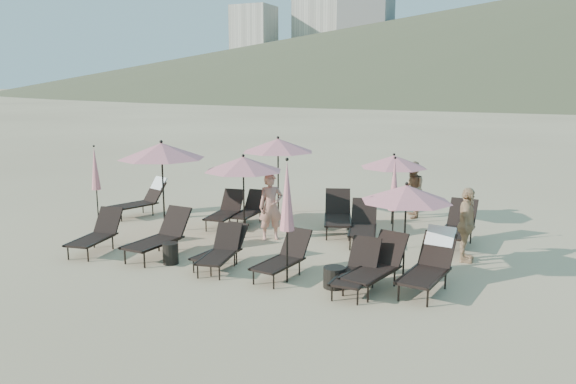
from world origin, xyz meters
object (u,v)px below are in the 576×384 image
at_px(lounger_7, 249,209).
at_px(umbrella_closed_2, 95,169).
at_px(lounger_8, 226,210).
at_px(lounger_3, 220,250).
at_px(lounger_10, 363,224).
at_px(umbrella_open_4, 394,162).
at_px(lounger_11, 458,226).
at_px(umbrella_open_1, 243,164).
at_px(lounger_4, 283,257).
at_px(lounger_5, 430,263).
at_px(lounger_9, 338,214).
at_px(umbrella_open_3, 278,145).
at_px(side_table_1, 334,277).
at_px(lounger_2, 222,248).
at_px(lounger_12, 357,269).
at_px(umbrella_open_2, 406,193).
at_px(umbrella_closed_1, 394,185).
at_px(lounger_13, 377,265).
at_px(lounger_0, 97,233).
at_px(beachgoer_c, 466,225).
at_px(side_table_0, 171,253).
at_px(lounger_6, 143,198).
at_px(beachgoer_a, 271,207).
at_px(umbrella_open_0, 162,151).
at_px(beachgoer_b, 412,190).
at_px(umbrella_closed_0, 287,197).

distance_m(lounger_7, umbrella_closed_2, 4.55).
bearing_deg(lounger_8, lounger_3, -68.52).
xyz_separation_m(lounger_10, umbrella_open_4, (0.22, 2.15, 1.35)).
bearing_deg(lounger_11, umbrella_open_1, -159.23).
bearing_deg(lounger_4, lounger_5, 18.27).
bearing_deg(lounger_9, umbrella_open_3, 130.78).
xyz_separation_m(lounger_4, side_table_1, (1.19, -0.18, -0.21)).
height_order(lounger_2, umbrella_open_1, umbrella_open_1).
height_order(lounger_8, lounger_12, lounger_8).
bearing_deg(lounger_7, umbrella_open_1, -68.78).
height_order(umbrella_open_2, umbrella_closed_1, umbrella_closed_1).
bearing_deg(lounger_9, lounger_5, -67.24).
bearing_deg(lounger_13, umbrella_open_1, 165.79).
distance_m(lounger_7, lounger_13, 5.92).
height_order(lounger_0, lounger_12, lounger_0).
bearing_deg(lounger_4, lounger_3, -167.70).
distance_m(lounger_3, umbrella_closed_2, 5.94).
height_order(lounger_2, side_table_1, lounger_2).
xyz_separation_m(lounger_12, beachgoer_c, (1.69, 2.76, 0.42)).
bearing_deg(side_table_0, beachgoer_c, 25.79).
xyz_separation_m(lounger_7, lounger_9, (2.65, 0.15, 0.08)).
height_order(lounger_4, side_table_0, lounger_4).
bearing_deg(lounger_7, umbrella_open_4, 21.13).
distance_m(lounger_2, lounger_9, 4.04).
height_order(lounger_7, umbrella_open_3, umbrella_open_3).
relative_size(lounger_6, lounger_7, 1.20).
xyz_separation_m(lounger_6, umbrella_open_2, (8.56, -2.36, 1.25)).
bearing_deg(umbrella_open_4, lounger_3, -114.14).
height_order(lounger_11, beachgoer_a, beachgoer_a).
xyz_separation_m(lounger_7, umbrella_open_0, (-1.68, -1.73, 1.80)).
distance_m(umbrella_closed_2, beachgoer_c, 10.24).
distance_m(lounger_11, lounger_13, 3.88).
xyz_separation_m(umbrella_open_2, umbrella_open_3, (-4.88, 4.29, 0.34)).
xyz_separation_m(lounger_12, umbrella_closed_1, (-0.04, 3.02, 1.16)).
xyz_separation_m(lounger_9, umbrella_closed_2, (-6.72, -1.82, 1.08)).
xyz_separation_m(umbrella_open_4, side_table_0, (-3.64, -5.63, -1.57)).
bearing_deg(umbrella_closed_1, umbrella_open_4, 103.94).
height_order(lounger_10, lounger_11, lounger_11).
bearing_deg(beachgoer_b, lounger_5, -3.81).
bearing_deg(lounger_4, beachgoer_a, 129.41).
bearing_deg(lounger_2, umbrella_open_0, 153.32).
bearing_deg(umbrella_open_0, lounger_13, -15.87).
bearing_deg(lounger_4, lounger_2, -174.84).
height_order(lounger_7, beachgoer_a, beachgoer_a).
bearing_deg(lounger_0, umbrella_closed_0, -10.69).
bearing_deg(lounger_8, lounger_6, 170.99).
distance_m(umbrella_open_1, side_table_0, 3.14).
height_order(lounger_0, side_table_1, lounger_0).
bearing_deg(beachgoer_b, umbrella_open_3, -92.66).
relative_size(lounger_10, umbrella_open_3, 0.76).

